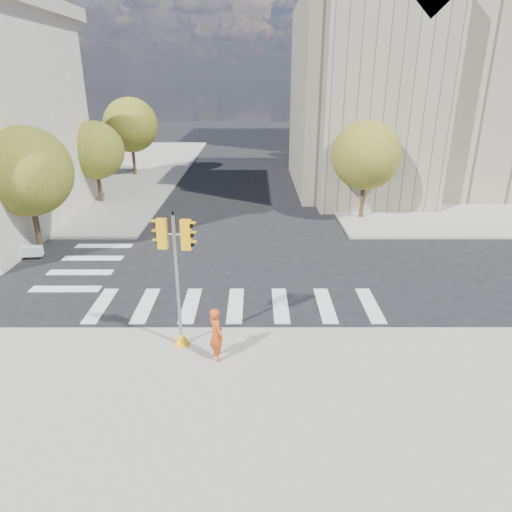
# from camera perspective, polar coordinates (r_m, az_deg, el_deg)

# --- Properties ---
(ground) EXTENTS (160.00, 160.00, 0.00)m
(ground) POSITION_cam_1_polar(r_m,az_deg,el_deg) (20.16, -2.06, -3.54)
(ground) COLOR black
(ground) RESTS_ON ground
(sidewalk_near) EXTENTS (30.00, 14.00, 0.15)m
(sidewalk_near) POSITION_cam_1_polar(r_m,az_deg,el_deg) (11.15, -4.14, -27.73)
(sidewalk_near) COLOR gray
(sidewalk_near) RESTS_ON ground
(sidewalk_far_right) EXTENTS (28.00, 40.00, 0.15)m
(sidewalk_far_right) POSITION_cam_1_polar(r_m,az_deg,el_deg) (49.02, 23.48, 9.77)
(sidewalk_far_right) COLOR gray
(sidewalk_far_right) RESTS_ON ground
(sidewalk_far_left) EXTENTS (28.00, 40.00, 0.15)m
(sidewalk_far_left) POSITION_cam_1_polar(r_m,az_deg,el_deg) (49.59, -25.11, 9.64)
(sidewalk_far_left) COLOR gray
(sidewalk_far_left) RESTS_ON ground
(civic_building) EXTENTS (26.00, 16.00, 19.39)m
(civic_building) POSITION_cam_1_polar(r_m,az_deg,el_deg) (40.27, 22.83, 18.09)
(civic_building) COLOR gray
(civic_building) RESTS_ON ground
(office_tower) EXTENTS (20.00, 18.00, 30.00)m
(office_tower) POSITION_cam_1_polar(r_m,az_deg,el_deg) (64.25, 21.55, 25.89)
(office_tower) COLOR #9EA0A3
(office_tower) RESTS_ON ground
(tree_lw_near) EXTENTS (4.40, 4.40, 6.41)m
(tree_lw_near) POSITION_cam_1_polar(r_m,az_deg,el_deg) (25.30, -26.73, 9.39)
(tree_lw_near) COLOR #382616
(tree_lw_near) RESTS_ON ground
(tree_lw_mid) EXTENTS (4.00, 4.00, 5.77)m
(tree_lw_mid) POSITION_cam_1_polar(r_m,az_deg,el_deg) (34.49, -19.48, 12.33)
(tree_lw_mid) COLOR #382616
(tree_lw_mid) RESTS_ON ground
(tree_lw_far) EXTENTS (4.80, 4.80, 6.95)m
(tree_lw_far) POSITION_cam_1_polar(r_m,az_deg,el_deg) (43.91, -15.42, 15.50)
(tree_lw_far) COLOR #382616
(tree_lw_far) RESTS_ON ground
(tree_re_near) EXTENTS (4.20, 4.20, 6.16)m
(tree_re_near) POSITION_cam_1_polar(r_m,az_deg,el_deg) (29.41, 13.61, 12.13)
(tree_re_near) COLOR #382616
(tree_re_near) RESTS_ON ground
(tree_re_mid) EXTENTS (4.60, 4.60, 6.66)m
(tree_re_mid) POSITION_cam_1_polar(r_m,az_deg,el_deg) (41.05, 9.82, 15.31)
(tree_re_mid) COLOR #382616
(tree_re_mid) RESTS_ON ground
(tree_re_far) EXTENTS (4.00, 4.00, 5.88)m
(tree_re_far) POSITION_cam_1_polar(r_m,az_deg,el_deg) (52.91, 7.63, 16.21)
(tree_re_far) COLOR #382616
(tree_re_far) RESTS_ON ground
(lamp_near) EXTENTS (0.35, 0.18, 8.11)m
(lamp_near) POSITION_cam_1_polar(r_m,az_deg,el_deg) (33.32, 12.99, 14.13)
(lamp_near) COLOR black
(lamp_near) RESTS_ON sidewalk_far_right
(lamp_far) EXTENTS (0.35, 0.18, 8.11)m
(lamp_far) POSITION_cam_1_polar(r_m,az_deg,el_deg) (47.01, 9.25, 16.36)
(lamp_far) COLOR black
(lamp_far) RESTS_ON sidewalk_far_right
(traffic_signal) EXTENTS (1.08, 0.56, 4.61)m
(traffic_signal) POSITION_cam_1_polar(r_m,az_deg,el_deg) (14.85, -9.72, -4.43)
(traffic_signal) COLOR #EC9F0C
(traffic_signal) RESTS_ON sidewalk_near
(photographer) EXTENTS (0.70, 0.77, 1.77)m
(photographer) POSITION_cam_1_polar(r_m,az_deg,el_deg) (14.49, -5.00, -9.68)
(photographer) COLOR #CC4413
(photographer) RESTS_ON sidewalk_near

